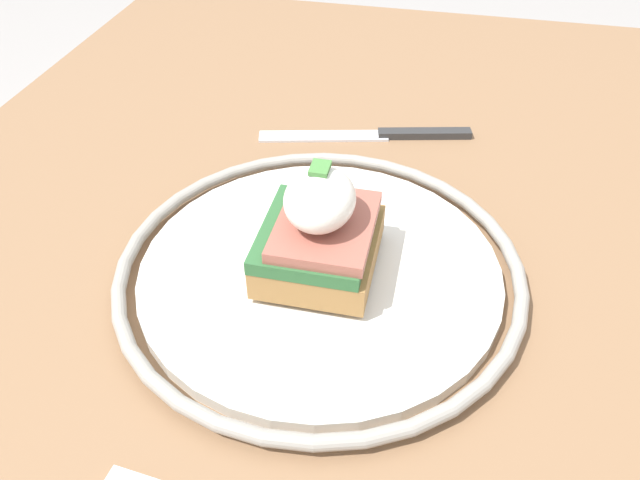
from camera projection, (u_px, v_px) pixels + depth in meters
name	position (u px, v px, depth m)	size (l,w,h in m)	color
dining_table	(390.00, 359.00, 0.53)	(1.03, 0.86, 0.73)	#846042
plate	(320.00, 269.00, 0.44)	(0.29, 0.29, 0.02)	silver
sandwich	(320.00, 231.00, 0.42)	(0.09, 0.08, 0.08)	#9E703D
knife	(382.00, 135.00, 0.59)	(0.06, 0.20, 0.01)	#2D2D2D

